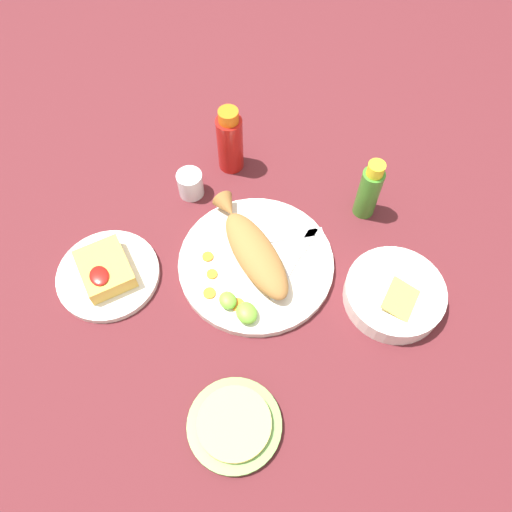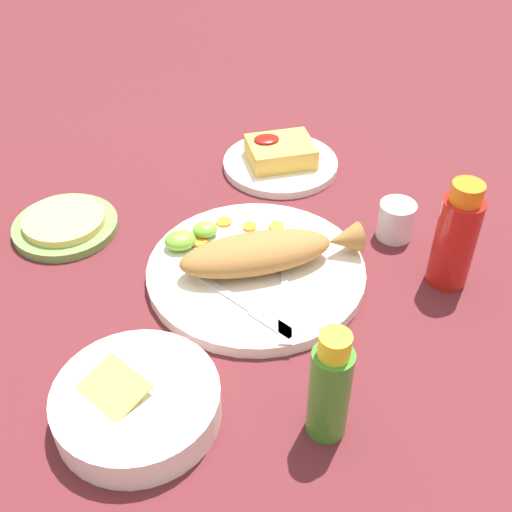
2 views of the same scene
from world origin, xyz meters
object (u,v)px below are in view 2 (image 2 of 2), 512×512
Objects in this scene: hot_sauce_bottle_red at (456,238)px; side_plate_fries at (280,164)px; main_plate at (256,272)px; hot_sauce_bottle_green at (330,388)px; fried_fish at (265,252)px; salt_cup at (396,222)px; fork_far at (247,307)px; fork_near at (285,300)px; tortilla_plate at (66,227)px; guacamole_bowl at (137,402)px.

hot_sauce_bottle_red is 0.80× the size of side_plate_fries.
main_plate is 2.07× the size of hot_sauce_bottle_green.
salt_cup is at bearing -170.15° from fried_fish.
main_plate is 0.08m from fork_far.
fork_near is 0.38m from tortilla_plate.
salt_cup is (-0.22, -0.04, -0.02)m from fried_fish.
fried_fish is (-0.01, -0.00, 0.03)m from main_plate.
fork_far is at bearing 132.36° from tortilla_plate.
fried_fish is 1.38× the size of guacamole_bowl.
fork_near is 0.36m from side_plate_fries.
hot_sauce_bottle_green is 2.57× the size of salt_cup.
fork_near is at bearing 138.01° from tortilla_plate.
hot_sauce_bottle_red reaches higher than salt_cup.
fried_fish is 1.75× the size of hot_sauce_bottle_green.
tortilla_plate is (0.23, -0.25, -0.01)m from fork_far.
salt_cup is at bearing -124.86° from hot_sauce_bottle_green.
fork_near is (-0.02, 0.08, 0.01)m from main_plate.
salt_cup is at bearing 116.89° from side_plate_fries.
guacamole_bowl is at bearing 46.80° from main_plate.
fried_fish is 0.09m from fork_far.
guacamole_bowl is at bearing 16.04° from hot_sauce_bottle_red.
guacamole_bowl is 0.38m from tortilla_plate.
hot_sauce_bottle_red is at bearing 162.98° from fried_fish.
hot_sauce_bottle_green is at bearing 13.74° from fork_near.
hot_sauce_bottle_green is at bearing 55.14° from salt_cup.
guacamole_bowl reaches higher than main_plate.
salt_cup is at bearing -149.96° from guacamole_bowl.
main_plate is 1.18× the size of fried_fish.
fork_far is 0.80× the size of side_plate_fries.
main_plate is 1.53× the size of side_plate_fries.
hot_sauce_bottle_red is at bearing 57.05° from fork_far.
guacamole_bowl is at bearing 57.60° from side_plate_fries.
side_plate_fries is (0.15, -0.34, -0.07)m from hot_sauce_bottle_red.
hot_sauce_bottle_green reaches higher than fried_fish.
side_plate_fries is at bearing 123.68° from fork_far.
fried_fish reaches higher than side_plate_fries.
hot_sauce_bottle_green is (-0.00, 0.27, 0.03)m from fried_fish.
guacamole_bowl is at bearing -18.32° from hot_sauce_bottle_green.
hot_sauce_bottle_red reaches higher than guacamole_bowl.
tortilla_plate is (0.28, -0.25, -0.01)m from fork_near.
fried_fish is 0.29m from side_plate_fries.
main_plate is 0.28m from hot_sauce_bottle_red.
hot_sauce_bottle_red reaches higher than hot_sauce_bottle_green.
hot_sauce_bottle_green is at bearing 93.11° from main_plate.
hot_sauce_bottle_red is 1.01× the size of tortilla_plate.
hot_sauce_bottle_green is 0.38m from salt_cup.
guacamole_bowl is at bearing -44.06° from fork_near.
fork_far is 0.34m from tortilla_plate.
fried_fish is at bearing -179.12° from main_plate.
fork_far is (0.05, -0.00, 0.00)m from fork_near.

